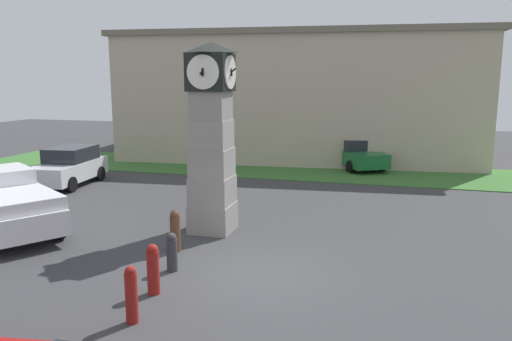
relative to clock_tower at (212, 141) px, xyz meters
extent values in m
plane|color=#38383A|center=(2.15, -2.92, -2.76)|extent=(74.23, 74.23, 0.00)
cube|color=gray|center=(0.00, 0.00, -2.34)|extent=(1.23, 1.23, 0.84)
cube|color=gray|center=(0.00, 0.00, -1.50)|extent=(1.17, 1.17, 0.84)
cube|color=gray|center=(0.00, 0.00, -0.66)|extent=(1.12, 1.12, 0.84)
cube|color=gray|center=(0.00, 0.00, 0.18)|extent=(1.06, 1.06, 0.84)
cube|color=gray|center=(0.00, 0.00, 1.02)|extent=(1.01, 1.01, 0.84)
cube|color=black|center=(0.00, 0.00, 1.98)|extent=(1.16, 1.16, 1.08)
cylinder|color=white|center=(0.00, 0.60, 1.98)|extent=(0.95, 0.04, 0.95)
cube|color=black|center=(0.00, 0.63, 1.98)|extent=(0.06, 0.22, 0.05)
cube|color=black|center=(0.00, 0.63, 1.98)|extent=(0.04, 0.10, 0.36)
cylinder|color=white|center=(0.00, -0.60, 1.98)|extent=(0.95, 0.04, 0.95)
cube|color=black|center=(0.00, -0.63, 1.98)|extent=(0.06, 0.08, 0.22)
cube|color=black|center=(0.00, -0.63, 1.98)|extent=(0.04, 0.35, 0.14)
cylinder|color=white|center=(0.60, 0.00, 1.98)|extent=(0.04, 0.95, 0.95)
cube|color=black|center=(0.63, 0.00, 1.98)|extent=(0.07, 0.06, 0.22)
cube|color=black|center=(0.63, 0.00, 1.98)|extent=(0.30, 0.04, 0.25)
cylinder|color=white|center=(-0.60, 0.00, 1.98)|extent=(0.04, 0.95, 0.95)
cube|color=black|center=(-0.63, 0.00, 1.98)|extent=(0.19, 0.06, 0.17)
cube|color=black|center=(-0.63, 0.00, 1.98)|extent=(0.09, 0.04, 0.36)
pyramid|color=black|center=(0.00, 0.00, 2.67)|extent=(1.21, 1.21, 0.30)
cylinder|color=maroon|center=(0.55, -5.88, -2.26)|extent=(0.24, 0.24, 0.99)
sphere|color=maroon|center=(0.55, -5.88, -1.73)|extent=(0.21, 0.21, 0.21)
cylinder|color=maroon|center=(0.35, -4.60, -2.28)|extent=(0.27, 0.27, 0.95)
sphere|color=maroon|center=(0.35, -4.60, -1.76)|extent=(0.24, 0.24, 0.24)
cylinder|color=#333338|center=(0.18, -3.30, -2.36)|extent=(0.26, 0.26, 0.79)
sphere|color=#333338|center=(0.18, -3.30, -1.93)|extent=(0.24, 0.24, 0.24)
cylinder|color=brown|center=(-0.33, -1.99, -2.27)|extent=(0.27, 0.27, 0.97)
sphere|color=brown|center=(-0.33, -1.99, -1.75)|extent=(0.25, 0.25, 0.25)
cube|color=#19602D|center=(3.28, 12.19, -2.14)|extent=(3.70, 4.83, 0.70)
cube|color=#1E2328|center=(3.12, 12.49, -1.51)|extent=(2.60, 2.96, 0.54)
cylinder|color=black|center=(4.68, 11.35, -2.44)|extent=(0.50, 0.67, 0.64)
cylinder|color=black|center=(3.23, 10.56, -2.44)|extent=(0.50, 0.67, 0.64)
cylinder|color=black|center=(3.33, 13.82, -2.44)|extent=(0.50, 0.67, 0.64)
cylinder|color=black|center=(1.88, 13.03, -2.44)|extent=(0.50, 0.67, 0.64)
cube|color=silver|center=(-8.29, 4.50, -2.11)|extent=(2.05, 4.07, 0.76)
cube|color=#1E2328|center=(-8.32, 4.79, -1.42)|extent=(1.75, 2.29, 0.61)
cylinder|color=black|center=(-7.37, 3.36, -2.44)|extent=(0.28, 0.66, 0.64)
cylinder|color=black|center=(-8.98, 3.21, -2.44)|extent=(0.28, 0.66, 0.64)
cylinder|color=black|center=(-7.59, 5.78, -2.44)|extent=(0.28, 0.66, 0.64)
cylinder|color=black|center=(-9.20, 5.64, -2.44)|extent=(0.28, 0.66, 0.64)
cube|color=silver|center=(-5.79, -1.96, -2.06)|extent=(5.22, 4.39, 0.70)
cube|color=silver|center=(-4.97, -2.50, -1.53)|extent=(3.37, 3.18, 0.36)
cylinder|color=black|center=(-6.49, -0.34, -2.36)|extent=(0.82, 0.67, 0.80)
cylinder|color=black|center=(-4.03, -1.97, -2.36)|extent=(0.82, 0.67, 0.80)
cube|color=#B7A88E|center=(-0.40, 17.19, 0.63)|extent=(20.46, 13.56, 6.77)
cube|color=#6E6455|center=(-0.40, 17.19, 4.17)|extent=(21.07, 13.97, 0.30)
cube|color=#386B2D|center=(5.68, 10.69, -2.74)|extent=(44.54, 5.41, 0.04)
camera|label=1|loc=(5.16, -13.73, 1.81)|focal=35.00mm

